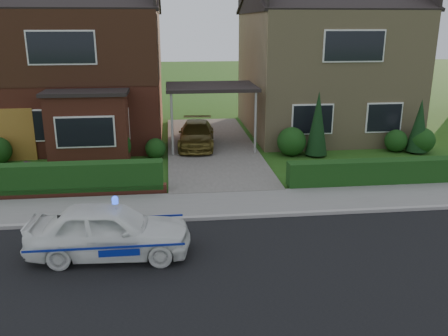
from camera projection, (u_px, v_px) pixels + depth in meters
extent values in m
plane|color=#295316|center=(255.00, 273.00, 10.50)|extent=(120.00, 120.00, 0.00)
cube|color=black|center=(255.00, 273.00, 10.50)|extent=(60.00, 6.00, 0.02)
cube|color=#9E9993|center=(236.00, 217.00, 13.38)|extent=(60.00, 0.16, 0.12)
cube|color=slate|center=(231.00, 204.00, 14.38)|extent=(60.00, 2.00, 0.10)
cube|color=#666059|center=(211.00, 147.00, 20.93)|extent=(3.80, 12.00, 0.12)
cube|color=brown|center=(83.00, 76.00, 22.31)|extent=(7.20, 8.00, 5.80)
cube|color=white|center=(28.00, 126.00, 18.76)|extent=(1.80, 0.08, 1.30)
cube|color=white|center=(109.00, 124.00, 19.11)|extent=(1.60, 0.08, 1.30)
cube|color=white|center=(61.00, 48.00, 18.05)|extent=(2.60, 0.08, 1.30)
cube|color=black|center=(80.00, 44.00, 21.89)|extent=(7.26, 8.06, 2.90)
cube|color=brown|center=(89.00, 129.00, 18.40)|extent=(3.00, 1.40, 2.70)
cube|color=black|center=(85.00, 93.00, 17.98)|extent=(3.20, 1.60, 0.14)
cube|color=tan|center=(321.00, 73.00, 23.58)|extent=(7.20, 8.00, 5.80)
cube|color=white|center=(312.00, 119.00, 20.03)|extent=(1.80, 0.08, 1.30)
cube|color=white|center=(384.00, 118.00, 20.37)|extent=(1.60, 0.08, 1.30)
cube|color=white|center=(354.00, 46.00, 19.32)|extent=(2.60, 0.08, 1.30)
cube|color=black|center=(211.00, 87.00, 20.16)|extent=(3.80, 3.00, 0.14)
cylinder|color=gray|center=(172.00, 126.00, 19.04)|extent=(0.10, 0.10, 2.70)
cylinder|color=gray|center=(255.00, 124.00, 19.41)|extent=(0.10, 0.10, 2.70)
cube|color=brown|center=(6.00, 135.00, 18.75)|extent=(2.20, 0.10, 2.10)
cube|color=brown|center=(43.00, 194.00, 14.85)|extent=(7.70, 0.25, 0.36)
cube|color=#133811|center=(45.00, 197.00, 15.05)|extent=(7.50, 0.55, 0.90)
cube|color=#133811|center=(394.00, 185.00, 16.22)|extent=(7.50, 0.55, 0.80)
sphere|color=#133811|center=(114.00, 146.00, 18.70)|extent=(1.32, 1.32, 1.32)
sphere|color=#133811|center=(156.00, 148.00, 19.23)|extent=(0.84, 0.84, 0.84)
sphere|color=#133811|center=(292.00, 142.00, 19.60)|extent=(1.20, 1.20, 1.20)
sphere|color=#133811|center=(396.00, 141.00, 20.23)|extent=(0.96, 0.96, 0.96)
sphere|color=#133811|center=(422.00, 140.00, 20.04)|extent=(1.08, 1.08, 1.08)
cone|color=black|center=(317.00, 125.00, 19.32)|extent=(0.90, 0.90, 2.60)
cone|color=black|center=(419.00, 128.00, 19.85)|extent=(0.90, 0.90, 2.20)
imported|color=white|center=(109.00, 231.00, 11.10)|extent=(1.75, 3.87, 1.29)
sphere|color=#193FF2|center=(116.00, 202.00, 10.91)|extent=(0.17, 0.17, 0.17)
cube|color=navy|center=(106.00, 247.00, 10.38)|extent=(3.48, 0.02, 0.05)
cube|color=navy|center=(113.00, 220.00, 11.84)|extent=(3.48, 0.02, 0.05)
ellipsoid|color=black|center=(61.00, 224.00, 10.81)|extent=(0.22, 0.17, 0.21)
sphere|color=white|center=(61.00, 226.00, 10.76)|extent=(0.11, 0.11, 0.11)
sphere|color=black|center=(61.00, 219.00, 10.75)|extent=(0.13, 0.13, 0.13)
cone|color=black|center=(59.00, 216.00, 10.74)|extent=(0.04, 0.04, 0.05)
cone|color=black|center=(63.00, 216.00, 10.75)|extent=(0.04, 0.04, 0.05)
imported|color=brown|center=(197.00, 134.00, 20.62)|extent=(1.82, 3.80, 1.07)
imported|color=gray|center=(68.00, 157.00, 18.32)|extent=(0.49, 0.48, 0.69)
imported|color=gray|center=(30.00, 173.00, 16.27)|extent=(0.53, 0.53, 0.76)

